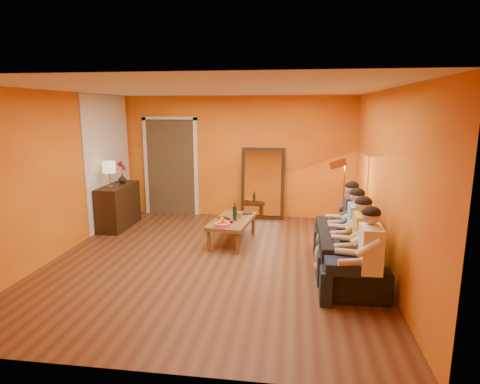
# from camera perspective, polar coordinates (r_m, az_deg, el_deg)

# --- Properties ---
(room_shell) EXTENTS (5.00, 5.50, 2.60)m
(room_shell) POSITION_cam_1_polar(r_m,az_deg,el_deg) (6.37, -3.28, 2.49)
(room_shell) COLOR brown
(room_shell) RESTS_ON ground
(white_accent) EXTENTS (0.02, 1.90, 2.58)m
(white_accent) POSITION_cam_1_polar(r_m,az_deg,el_deg) (8.47, -18.18, 4.22)
(white_accent) COLOR white
(white_accent) RESTS_ON wall_left
(doorway_recess) EXTENTS (1.06, 0.30, 2.10)m
(doorway_recess) POSITION_cam_1_polar(r_m,az_deg,el_deg) (9.14, -9.55, 3.57)
(doorway_recess) COLOR #3F2D19
(doorway_recess) RESTS_ON floor
(door_jamb_left) EXTENTS (0.08, 0.06, 2.20)m
(door_jamb_left) POSITION_cam_1_polar(r_m,az_deg,el_deg) (9.21, -13.17, 3.49)
(door_jamb_left) COLOR white
(door_jamb_left) RESTS_ON wall_back
(door_jamb_right) EXTENTS (0.08, 0.06, 2.20)m
(door_jamb_right) POSITION_cam_1_polar(r_m,az_deg,el_deg) (8.87, -6.26, 3.42)
(door_jamb_right) COLOR white
(door_jamb_right) RESTS_ON wall_back
(door_header) EXTENTS (1.22, 0.06, 0.08)m
(door_header) POSITION_cam_1_polar(r_m,az_deg,el_deg) (8.94, -10.02, 10.26)
(door_header) COLOR white
(door_header) RESTS_ON wall_back
(mirror_frame) EXTENTS (0.92, 0.27, 1.51)m
(mirror_frame) POSITION_cam_1_polar(r_m,az_deg,el_deg) (8.60, 3.26, 1.25)
(mirror_frame) COLOR black
(mirror_frame) RESTS_ON floor
(mirror_glass) EXTENTS (0.78, 0.21, 1.35)m
(mirror_glass) POSITION_cam_1_polar(r_m,az_deg,el_deg) (8.56, 3.24, 1.20)
(mirror_glass) COLOR white
(mirror_glass) RESTS_ON mirror_frame
(sideboard) EXTENTS (0.44, 1.18, 0.85)m
(sideboard) POSITION_cam_1_polar(r_m,az_deg,el_deg) (8.34, -16.88, -1.92)
(sideboard) COLOR black
(sideboard) RESTS_ON floor
(table_lamp) EXTENTS (0.24, 0.24, 0.51)m
(table_lamp) POSITION_cam_1_polar(r_m,az_deg,el_deg) (7.95, -18.07, 2.35)
(table_lamp) COLOR beige
(table_lamp) RESTS_ON sideboard
(sofa) EXTENTS (2.12, 0.83, 0.62)m
(sofa) POSITION_cam_1_polar(r_m,az_deg,el_deg) (6.03, 14.98, -8.17)
(sofa) COLOR black
(sofa) RESTS_ON floor
(coffee_table) EXTENTS (0.77, 1.29, 0.42)m
(coffee_table) POSITION_cam_1_polar(r_m,az_deg,el_deg) (7.11, -1.09, -5.54)
(coffee_table) COLOR brown
(coffee_table) RESTS_ON floor
(floor_lamp) EXTENTS (0.34, 0.30, 1.44)m
(floor_lamp) POSITION_cam_1_polar(r_m,az_deg,el_deg) (7.40, 14.50, -1.16)
(floor_lamp) COLOR #B77535
(floor_lamp) RESTS_ON floor
(dog) EXTENTS (0.43, 0.57, 0.61)m
(dog) POSITION_cam_1_polar(r_m,az_deg,el_deg) (5.94, 12.03, -8.41)
(dog) COLOR #B0704F
(dog) RESTS_ON floor
(person_far_left) EXTENTS (0.70, 0.44, 1.22)m
(person_far_left) POSITION_cam_1_polar(r_m,az_deg,el_deg) (5.02, 18.02, -8.80)
(person_far_left) COLOR silver
(person_far_left) RESTS_ON sofa
(person_mid_left) EXTENTS (0.70, 0.44, 1.22)m
(person_mid_left) POSITION_cam_1_polar(r_m,az_deg,el_deg) (5.53, 17.05, -6.82)
(person_mid_left) COLOR gold
(person_mid_left) RESTS_ON sofa
(person_mid_right) EXTENTS (0.70, 0.44, 1.22)m
(person_mid_right) POSITION_cam_1_polar(r_m,az_deg,el_deg) (6.05, 16.24, -5.18)
(person_mid_right) COLOR #87AFD1
(person_mid_right) RESTS_ON sofa
(person_far_right) EXTENTS (0.70, 0.44, 1.22)m
(person_far_right) POSITION_cam_1_polar(r_m,az_deg,el_deg) (6.57, 15.57, -3.80)
(person_far_right) COLOR #2F3034
(person_far_right) RESTS_ON sofa
(fruit_bowl) EXTENTS (0.26, 0.26, 0.16)m
(fruit_bowl) POSITION_cam_1_polar(r_m,az_deg,el_deg) (6.62, -2.56, -4.24)
(fruit_bowl) COLOR #E4508F
(fruit_bowl) RESTS_ON coffee_table
(wine_bottle) EXTENTS (0.07, 0.07, 0.31)m
(wine_bottle) POSITION_cam_1_polar(r_m,az_deg,el_deg) (6.96, -0.76, -2.80)
(wine_bottle) COLOR black
(wine_bottle) RESTS_ON coffee_table
(tumbler) EXTENTS (0.11, 0.11, 0.10)m
(tumbler) POSITION_cam_1_polar(r_m,az_deg,el_deg) (7.14, 0.00, -3.31)
(tumbler) COLOR #B27F3F
(tumbler) RESTS_ON coffee_table
(laptop) EXTENTS (0.37, 0.30, 0.02)m
(laptop) POSITION_cam_1_polar(r_m,az_deg,el_deg) (7.36, 0.71, -3.14)
(laptop) COLOR black
(laptop) RESTS_ON coffee_table
(book_lower) EXTENTS (0.28, 0.32, 0.02)m
(book_lower) POSITION_cam_1_polar(r_m,az_deg,el_deg) (6.89, -2.84, -4.19)
(book_lower) COLOR black
(book_lower) RESTS_ON coffee_table
(book_mid) EXTENTS (0.28, 0.31, 0.02)m
(book_mid) POSITION_cam_1_polar(r_m,az_deg,el_deg) (6.89, -2.74, -3.99)
(book_mid) COLOR #A6132D
(book_mid) RESTS_ON book_lower
(book_upper) EXTENTS (0.25, 0.25, 0.02)m
(book_upper) POSITION_cam_1_polar(r_m,az_deg,el_deg) (6.87, -2.86, -3.88)
(book_upper) COLOR black
(book_upper) RESTS_ON book_mid
(vase) EXTENTS (0.17, 0.17, 0.17)m
(vase) POSITION_cam_1_polar(r_m,az_deg,el_deg) (8.47, -16.39, 1.83)
(vase) COLOR black
(vase) RESTS_ON sideboard
(flowers) EXTENTS (0.17, 0.17, 0.45)m
(flowers) POSITION_cam_1_polar(r_m,az_deg,el_deg) (8.43, -16.49, 3.56)
(flowers) COLOR #A6132D
(flowers) RESTS_ON vase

